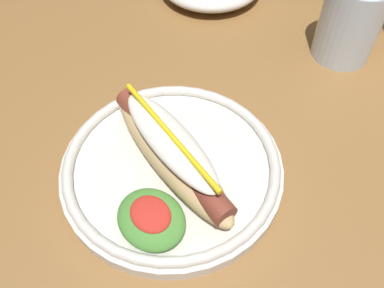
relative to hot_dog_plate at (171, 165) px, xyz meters
name	(u,v)px	position (x,y,z in m)	size (l,w,h in m)	color
ground_plane	(220,272)	(-0.06, 0.19, -0.76)	(8.00, 8.00, 0.00)	#3D2D23
dining_table	(242,122)	(-0.06, 0.19, -0.12)	(1.22, 0.90, 0.74)	olive
hot_dog_plate	(171,165)	(0.00, 0.00, 0.00)	(0.25, 0.25, 0.08)	silver
water_cup	(350,21)	(-0.01, 0.32, 0.03)	(0.08, 0.08, 0.11)	silver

